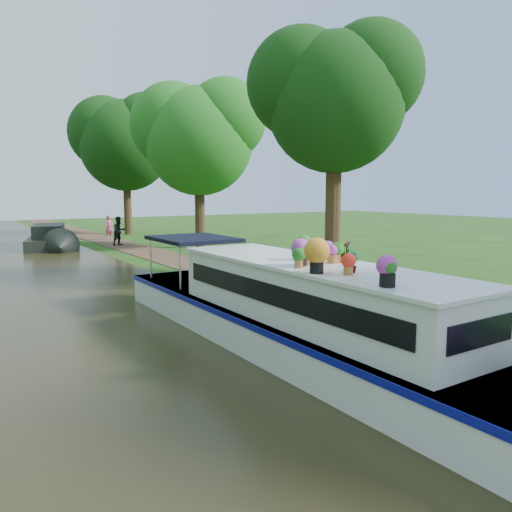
{
  "coord_description": "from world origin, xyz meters",
  "views": [
    {
      "loc": [
        -8.17,
        -10.48,
        3.22
      ],
      "look_at": [
        -0.2,
        1.87,
        1.3
      ],
      "focal_mm": 35.0,
      "sensor_mm": 36.0,
      "label": 1
    }
  ],
  "objects_px": {
    "second_boat": "(49,238)",
    "pedestrian_dark": "(119,231)",
    "plant_boat": "(312,316)",
    "pedestrian_pink": "(109,227)",
    "sandwich_board": "(392,303)"
  },
  "relations": [
    {
      "from": "second_boat",
      "to": "pedestrian_dark",
      "type": "xyz_separation_m",
      "value": [
        3.72,
        -1.07,
        0.34
      ]
    },
    {
      "from": "plant_boat",
      "to": "pedestrian_pink",
      "type": "xyz_separation_m",
      "value": [
        3.81,
        25.85,
        -0.03
      ]
    },
    {
      "from": "second_boat",
      "to": "sandwich_board",
      "type": "xyz_separation_m",
      "value": [
        3.74,
        -21.98,
        -0.01
      ]
    },
    {
      "from": "pedestrian_pink",
      "to": "plant_boat",
      "type": "bearing_deg",
      "value": -103.96
    },
    {
      "from": "plant_boat",
      "to": "pedestrian_pink",
      "type": "bearing_deg",
      "value": 81.61
    },
    {
      "from": "sandwich_board",
      "to": "pedestrian_dark",
      "type": "xyz_separation_m",
      "value": [
        -0.03,
        20.92,
        0.36
      ]
    },
    {
      "from": "plant_boat",
      "to": "sandwich_board",
      "type": "distance_m",
      "value": 3.39
    },
    {
      "from": "sandwich_board",
      "to": "pedestrian_pink",
      "type": "bearing_deg",
      "value": 96.8
    },
    {
      "from": "sandwich_board",
      "to": "plant_boat",
      "type": "bearing_deg",
      "value": -155.6
    },
    {
      "from": "plant_boat",
      "to": "pedestrian_dark",
      "type": "height_order",
      "value": "plant_boat"
    },
    {
      "from": "pedestrian_pink",
      "to": "pedestrian_dark",
      "type": "distance_m",
      "value": 4.03
    },
    {
      "from": "sandwich_board",
      "to": "pedestrian_dark",
      "type": "relative_size",
      "value": 0.64
    },
    {
      "from": "plant_boat",
      "to": "second_boat",
      "type": "bearing_deg",
      "value": 91.25
    },
    {
      "from": "pedestrian_pink",
      "to": "pedestrian_dark",
      "type": "height_order",
      "value": "pedestrian_dark"
    },
    {
      "from": "second_boat",
      "to": "pedestrian_dark",
      "type": "height_order",
      "value": "pedestrian_dark"
    }
  ]
}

